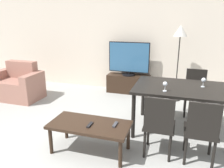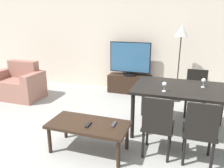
% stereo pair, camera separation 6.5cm
% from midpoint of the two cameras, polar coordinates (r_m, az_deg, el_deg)
% --- Properties ---
extents(wall_back, '(7.98, 0.06, 2.70)m').
position_cam_midpoint_polar(wall_back, '(5.55, 1.91, 12.29)').
color(wall_back, beige).
rests_on(wall_back, ground_plane).
extents(armchair, '(1.09, 0.68, 0.84)m').
position_cam_midpoint_polar(armchair, '(5.47, -23.76, -0.30)').
color(armchair, '#9E6B5B').
rests_on(armchair, ground_plane).
extents(tv_stand, '(1.04, 0.37, 0.44)m').
position_cam_midpoint_polar(tv_stand, '(5.44, 3.96, 0.06)').
color(tv_stand, black).
rests_on(tv_stand, ground_plane).
extents(tv, '(0.99, 0.32, 0.81)m').
position_cam_midpoint_polar(tv, '(5.29, 4.09, 6.58)').
color(tv, black).
rests_on(tv, tv_stand).
extents(coffee_table, '(1.09, 0.53, 0.42)m').
position_cam_midpoint_polar(coffee_table, '(3.04, -6.44, -11.06)').
color(coffee_table, black).
rests_on(coffee_table, ground_plane).
extents(dining_table, '(1.46, 0.99, 0.76)m').
position_cam_midpoint_polar(dining_table, '(3.58, 17.26, -1.91)').
color(dining_table, black).
rests_on(dining_table, ground_plane).
extents(dining_chair_near, '(0.40, 0.40, 0.86)m').
position_cam_midpoint_polar(dining_chair_near, '(2.93, 11.56, -10.10)').
color(dining_chair_near, black).
rests_on(dining_chair_near, ground_plane).
extents(dining_chair_far, '(0.40, 0.40, 0.86)m').
position_cam_midpoint_polar(dining_chair_far, '(4.42, 20.52, -1.51)').
color(dining_chair_far, black).
rests_on(dining_chair_far, ground_plane).
extents(dining_chair_near_right, '(0.40, 0.40, 0.86)m').
position_cam_midpoint_polar(dining_chair_near_right, '(2.94, 21.73, -10.97)').
color(dining_chair_near_right, black).
rests_on(dining_chair_near_right, ground_plane).
extents(floor_lamp, '(0.28, 0.28, 1.66)m').
position_cam_midpoint_polar(floor_lamp, '(4.90, 17.00, 11.68)').
color(floor_lamp, black).
rests_on(floor_lamp, ground_plane).
extents(remote_primary, '(0.04, 0.15, 0.02)m').
position_cam_midpoint_polar(remote_primary, '(2.96, -6.45, -10.55)').
color(remote_primary, black).
rests_on(remote_primary, coffee_table).
extents(remote_secondary, '(0.04, 0.15, 0.02)m').
position_cam_midpoint_polar(remote_secondary, '(2.95, 0.20, -10.52)').
color(remote_secondary, '#38383D').
rests_on(remote_secondary, coffee_table).
extents(wine_glass_left, '(0.07, 0.07, 0.15)m').
position_cam_midpoint_polar(wine_glass_left, '(3.64, 22.33, 0.83)').
color(wine_glass_left, silver).
rests_on(wine_glass_left, dining_table).
extents(wine_glass_center, '(0.07, 0.07, 0.15)m').
position_cam_midpoint_polar(wine_glass_center, '(3.25, 13.16, -0.13)').
color(wine_glass_center, silver).
rests_on(wine_glass_center, dining_table).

